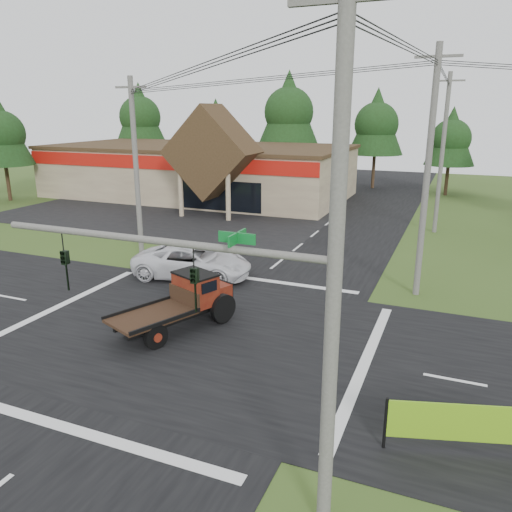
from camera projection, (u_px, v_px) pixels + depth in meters
The scene contains 19 objects.
ground at pixel (192, 332), 20.31m from camera, with size 120.00×120.00×0.00m, color #374F1C.
road_ns at pixel (192, 332), 20.31m from camera, with size 12.00×120.00×0.02m, color black.
road_ew at pixel (192, 331), 20.31m from camera, with size 120.00×12.00×0.02m, color black.
parking_apron at pixel (158, 216), 42.29m from camera, with size 28.00×14.00×0.02m, color black.
cvs_building at pixel (200, 169), 51.50m from camera, with size 30.40×18.20×9.19m.
traffic_signal_mast at pixel (252, 325), 10.28m from camera, with size 8.12×0.24×7.00m.
utility_pole_nr at pixel (334, 280), 9.33m from camera, with size 2.00×0.30×11.00m.
utility_pole_nw at pixel (136, 169), 28.82m from camera, with size 2.00×0.30×10.50m.
utility_pole_ne at pixel (427, 173), 22.82m from camera, with size 2.00×0.30×11.50m.
utility_pole_n at pixel (442, 153), 35.27m from camera, with size 2.00×0.30×11.20m.
tree_row_a at pixel (140, 115), 64.51m from camera, with size 6.72×6.72×12.12m.
tree_row_b at pixel (216, 126), 63.00m from camera, with size 5.60×5.60×10.10m.
tree_row_c at pixel (289, 110), 57.88m from camera, with size 7.28×7.28×13.13m.
tree_row_d at pixel (377, 122), 55.48m from camera, with size 6.16×6.16×11.11m.
tree_row_e at pixel (451, 137), 51.15m from camera, with size 5.04×5.04×9.09m.
tree_side_w at pixel (1, 131), 47.88m from camera, with size 5.60×5.60×10.10m.
antique_flatbed_truck at pixel (175, 304), 20.22m from camera, with size 2.05×5.36×2.24m, color #57130C, non-canonical shape.
roadside_banner at pixel (471, 429), 12.90m from camera, with size 4.44×0.13×1.52m, color #6DA916, non-canonical shape.
white_pickup at pixel (193, 262), 26.69m from camera, with size 2.90×6.28×1.75m, color silver.
Camera 1 is at (9.51, -16.21, 8.69)m, focal length 35.00 mm.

